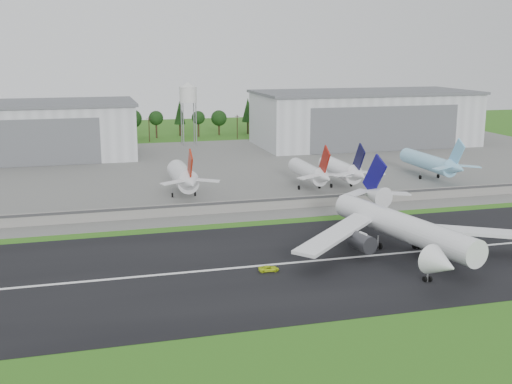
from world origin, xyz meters
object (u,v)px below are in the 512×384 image
object	(u,v)px
ground_vehicle	(269,269)
parked_jet_red_a	(184,177)
parked_jet_skyblue	(432,163)
main_airliner	(402,233)
parked_jet_red_b	(311,172)
parked_jet_navy	(343,170)

from	to	relation	value
ground_vehicle	parked_jet_red_a	xyz separation A→B (m)	(-6.14, 70.34, 5.73)
parked_jet_red_a	parked_jet_skyblue	distance (m)	87.21
main_airliner	ground_vehicle	xyz separation A→B (m)	(-31.64, -3.32, -4.21)
main_airliner	ground_vehicle	size ratio (longest dim) A/B	14.10
ground_vehicle	parked_jet_red_a	distance (m)	70.84
parked_jet_skyblue	parked_jet_red_a	bearing A→B (deg)	-176.75
ground_vehicle	main_airliner	bearing A→B (deg)	-80.71
parked_jet_red_a	parked_jet_red_b	world-z (taller)	parked_jet_red_a
parked_jet_skyblue	ground_vehicle	bearing A→B (deg)	-137.07
main_airliner	parked_jet_navy	size ratio (longest dim) A/B	1.88
main_airliner	parked_jet_navy	bearing A→B (deg)	-113.49
ground_vehicle	parked_jet_red_b	world-z (taller)	parked_jet_red_b
parked_jet_red_a	parked_jet_navy	xyz separation A→B (m)	(51.96, -0.05, -0.33)
ground_vehicle	parked_jet_red_b	size ratio (longest dim) A/B	0.13
main_airliner	parked_jet_red_a	xyz separation A→B (m)	(-37.78, 67.02, 1.52)
parked_jet_red_a	main_airliner	bearing A→B (deg)	-60.59
main_airliner	parked_jet_skyblue	bearing A→B (deg)	-135.94
main_airliner	ground_vehicle	world-z (taller)	main_airliner
parked_jet_red_a	ground_vehicle	bearing A→B (deg)	-85.01
parked_jet_navy	parked_jet_skyblue	world-z (taller)	parked_jet_navy
parked_jet_red_b	ground_vehicle	bearing A→B (deg)	-116.26
parked_jet_red_b	parked_jet_skyblue	world-z (taller)	parked_jet_skyblue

